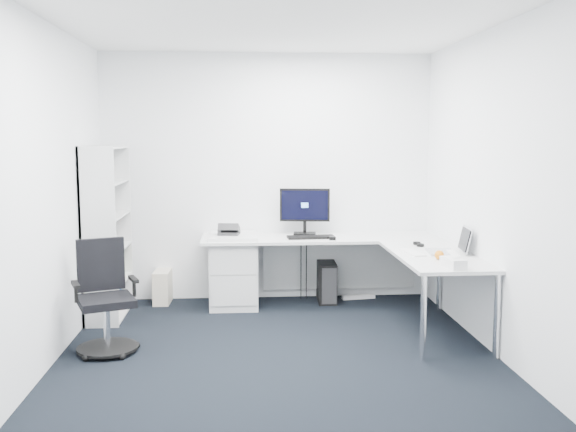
{
  "coord_description": "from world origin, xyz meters",
  "views": [
    {
      "loc": [
        -0.29,
        -4.97,
        1.8
      ],
      "look_at": [
        0.15,
        1.05,
        1.05
      ],
      "focal_mm": 40.0,
      "sensor_mm": 36.0,
      "label": 1
    }
  ],
  "objects": [
    {
      "name": "wall_right",
      "position": [
        1.8,
        0.0,
        1.35
      ],
      "size": [
        0.02,
        4.2,
        2.7
      ],
      "primitive_type": "cube",
      "color": "white",
      "rests_on": "ground"
    },
    {
      "name": "wall_left",
      "position": [
        -1.8,
        0.0,
        1.35
      ],
      "size": [
        0.02,
        4.2,
        2.7
      ],
      "primitive_type": "cube",
      "color": "white",
      "rests_on": "ground"
    },
    {
      "name": "mouse",
      "position": [
        0.64,
        1.54,
        0.75
      ],
      "size": [
        0.06,
        0.11,
        0.03
      ],
      "primitive_type": "cube",
      "rotation": [
        0.0,
        0.0,
        -0.02
      ],
      "color": "black",
      "rests_on": "l_desk"
    },
    {
      "name": "white_keyboard",
      "position": [
        1.27,
        0.72,
        0.74
      ],
      "size": [
        0.16,
        0.4,
        0.01
      ],
      "primitive_type": "cube",
      "rotation": [
        0.0,
        0.0,
        0.15
      ],
      "color": "silver",
      "rests_on": "l_desk"
    },
    {
      "name": "tissue_box",
      "position": [
        1.42,
        0.03,
        0.78
      ],
      "size": [
        0.16,
        0.26,
        0.08
      ],
      "primitive_type": "cube",
      "rotation": [
        0.0,
        0.0,
        0.18
      ],
      "color": "silver",
      "rests_on": "l_desk"
    },
    {
      "name": "monitor",
      "position": [
        0.39,
        1.89,
        1.0
      ],
      "size": [
        0.56,
        0.24,
        0.52
      ],
      "primitive_type": null,
      "rotation": [
        0.0,
        0.0,
        -0.13
      ],
      "color": "black",
      "rests_on": "l_desk"
    },
    {
      "name": "ceiling",
      "position": [
        0.0,
        0.0,
        2.7
      ],
      "size": [
        4.2,
        4.2,
        0.0
      ],
      "primitive_type": "plane",
      "color": "white"
    },
    {
      "name": "bookshelf",
      "position": [
        -1.62,
        1.45,
        0.86
      ],
      "size": [
        0.33,
        0.86,
        1.71
      ],
      "primitive_type": null,
      "color": "silver",
      "rests_on": "ground"
    },
    {
      "name": "desk_phone",
      "position": [
        -0.42,
        1.76,
        0.81
      ],
      "size": [
        0.24,
        0.24,
        0.15
      ],
      "primitive_type": null,
      "rotation": [
        0.0,
        0.0,
        -0.12
      ],
      "color": "#27282A",
      "rests_on": "l_desk"
    },
    {
      "name": "power_strip",
      "position": [
        1.0,
        1.94,
        0.02
      ],
      "size": [
        0.38,
        0.12,
        0.04
      ],
      "primitive_type": "cube",
      "rotation": [
        0.0,
        0.0,
        0.15
      ],
      "color": "silver",
      "rests_on": "ground"
    },
    {
      "name": "wall_back",
      "position": [
        0.0,
        2.1,
        1.35
      ],
      "size": [
        3.6,
        0.02,
        2.7
      ],
      "primitive_type": "cube",
      "color": "white",
      "rests_on": "ground"
    },
    {
      "name": "drawer_pedestal",
      "position": [
        -0.38,
        1.77,
        0.39
      ],
      "size": [
        0.5,
        0.63,
        0.77
      ],
      "primitive_type": "cube",
      "color": "silver",
      "rests_on": "ground"
    },
    {
      "name": "wall_front",
      "position": [
        0.0,
        -2.1,
        1.35
      ],
      "size": [
        3.6,
        0.02,
        2.7
      ],
      "primitive_type": "cube",
      "color": "white",
      "rests_on": "ground"
    },
    {
      "name": "headphones",
      "position": [
        1.44,
        1.12,
        0.76
      ],
      "size": [
        0.11,
        0.18,
        0.05
      ],
      "primitive_type": null,
      "rotation": [
        0.0,
        0.0,
        0.02
      ],
      "color": "black",
      "rests_on": "l_desk"
    },
    {
      "name": "l_desk",
      "position": [
        0.55,
        1.4,
        0.37
      ],
      "size": [
        2.53,
        1.42,
        0.74
      ],
      "primitive_type": null,
      "color": "silver",
      "rests_on": "ground"
    },
    {
      "name": "orange_fruit",
      "position": [
        1.42,
        0.4,
        0.78
      ],
      "size": [
        0.08,
        0.08,
        0.08
      ],
      "primitive_type": "sphere",
      "color": "orange",
      "rests_on": "l_desk"
    },
    {
      "name": "beige_pc_tower",
      "position": [
        -1.15,
        1.94,
        0.18
      ],
      "size": [
        0.18,
        0.38,
        0.36
      ],
      "primitive_type": "cube",
      "rotation": [
        0.0,
        0.0,
        -0.04
      ],
      "color": "beige",
      "rests_on": "ground"
    },
    {
      "name": "ground",
      "position": [
        0.0,
        0.0,
        0.0
      ],
      "size": [
        4.2,
        4.2,
        0.0
      ],
      "primitive_type": "plane",
      "color": "black"
    },
    {
      "name": "black_keyboard",
      "position": [
        0.44,
        1.65,
        0.75
      ],
      "size": [
        0.5,
        0.21,
        0.02
      ],
      "primitive_type": "cube",
      "rotation": [
        0.0,
        0.0,
        0.08
      ],
      "color": "black",
      "rests_on": "l_desk"
    },
    {
      "name": "task_chair",
      "position": [
        -1.42,
        0.32,
        0.47
      ],
      "size": [
        0.68,
        0.68,
        0.94
      ],
      "primitive_type": null,
      "rotation": [
        0.0,
        0.0,
        0.37
      ],
      "color": "black",
      "rests_on": "ground"
    },
    {
      "name": "laptop",
      "position": [
        1.53,
        0.7,
        0.86
      ],
      "size": [
        0.39,
        0.38,
        0.25
      ],
      "primitive_type": null,
      "rotation": [
        0.0,
        0.0,
        -0.12
      ],
      "color": "silver",
      "rests_on": "l_desk"
    },
    {
      "name": "black_pc_tower",
      "position": [
        0.64,
        1.88,
        0.22
      ],
      "size": [
        0.21,
        0.45,
        0.43
      ],
      "primitive_type": "cube",
      "rotation": [
        0.0,
        0.0,
        -0.04
      ],
      "color": "black",
      "rests_on": "ground"
    }
  ]
}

